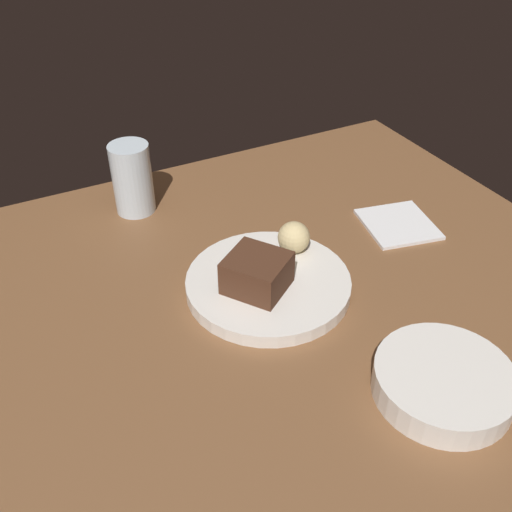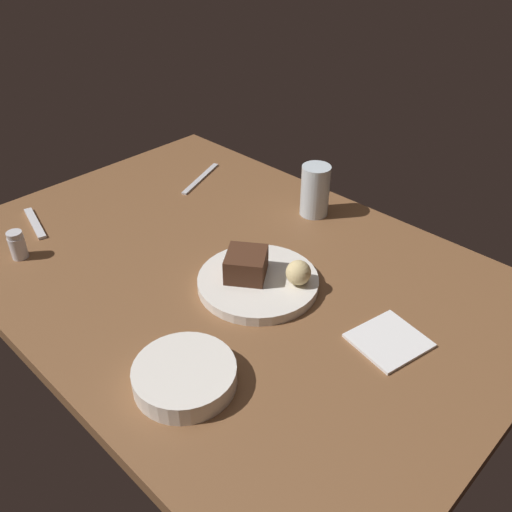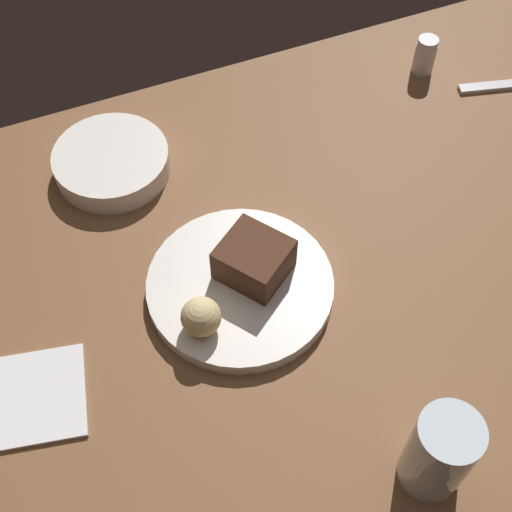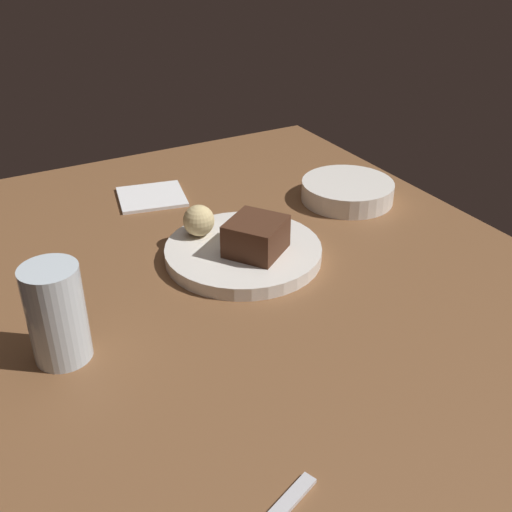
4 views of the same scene
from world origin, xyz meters
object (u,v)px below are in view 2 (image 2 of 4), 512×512
object	(u,v)px
dessert_plate	(259,281)
side_bowl	(185,376)
salt_shaker	(17,245)
dessert_spoon	(35,223)
chocolate_cake_slice	(246,264)
bread_roll	(298,273)
water_glass	(315,190)
butter_knife	(201,178)
folded_napkin	(389,341)

from	to	relation	value
dessert_plate	side_bowl	distance (cm)	28.66
salt_shaker	dessert_spoon	size ratio (longest dim) A/B	0.42
salt_shaker	side_bowl	xyz separation A→B (cm)	(53.36, 1.82, -1.28)
chocolate_cake_slice	side_bowl	size ratio (longest dim) A/B	0.49
bread_roll	water_glass	xyz separation A→B (cm)	(-17.09, 25.89, 1.70)
dessert_plate	water_glass	size ratio (longest dim) A/B	1.94
dessert_plate	dessert_spoon	distance (cm)	57.86
side_bowl	salt_shaker	bearing A→B (deg)	-178.05
butter_knife	folded_napkin	xyz separation A→B (cm)	(71.63, -18.25, 0.05)
chocolate_cake_slice	dessert_plate	bearing A→B (deg)	28.52
dessert_plate	folded_napkin	bearing A→B (deg)	8.87
dessert_spoon	butter_knife	xyz separation A→B (cm)	(10.31, 42.79, -0.10)
chocolate_cake_slice	folded_napkin	bearing A→B (deg)	10.56
side_bowl	dessert_spoon	bearing A→B (deg)	173.88
salt_shaker	bread_roll	bearing A→B (deg)	32.97
side_bowl	dessert_spoon	distance (cm)	64.06
butter_knife	dessert_spoon	bearing A→B (deg)	144.62
water_glass	side_bowl	size ratio (longest dim) A/B	0.74
dessert_plate	bread_roll	bearing A→B (deg)	30.60
side_bowl	water_glass	bearing A→B (deg)	109.21
bread_roll	salt_shaker	bearing A→B (deg)	-147.03
salt_shaker	dessert_spoon	distance (cm)	13.74
bread_roll	dessert_spoon	world-z (taller)	bread_roll
butter_knife	folded_napkin	size ratio (longest dim) A/B	1.59
chocolate_cake_slice	folded_napkin	distance (cm)	30.92
chocolate_cake_slice	dessert_spoon	xyz separation A→B (cm)	(-51.85, -18.93, -4.30)
dessert_plate	dessert_spoon	world-z (taller)	dessert_plate
dessert_plate	chocolate_cake_slice	size ratio (longest dim) A/B	2.95
chocolate_cake_slice	salt_shaker	world-z (taller)	chocolate_cake_slice
chocolate_cake_slice	dessert_spoon	distance (cm)	55.37
chocolate_cake_slice	side_bowl	xyz separation A→B (cm)	(11.82, -25.76, -2.83)
bread_roll	folded_napkin	bearing A→B (deg)	0.95
butter_knife	folded_napkin	distance (cm)	73.92
dessert_plate	bread_roll	size ratio (longest dim) A/B	4.87
chocolate_cake_slice	bread_roll	world-z (taller)	chocolate_cake_slice
folded_napkin	water_glass	bearing A→B (deg)	146.17
dessert_plate	butter_knife	size ratio (longest dim) A/B	1.28
salt_shaker	water_glass	xyz separation A→B (cm)	(33.54, 58.73, 3.15)
dessert_plate	chocolate_cake_slice	bearing A→B (deg)	-151.48
dessert_plate	water_glass	bearing A→B (deg)	109.13
side_bowl	dessert_plate	bearing A→B (deg)	109.29
chocolate_cake_slice	folded_napkin	xyz separation A→B (cm)	(30.09, 5.61, -4.35)
dessert_plate	butter_knife	distance (cm)	49.37
salt_shaker	folded_napkin	distance (cm)	79.00
salt_shaker	water_glass	world-z (taller)	water_glass
folded_napkin	bread_roll	bearing A→B (deg)	-179.05
butter_knife	folded_napkin	world-z (taller)	folded_napkin
chocolate_cake_slice	water_glass	bearing A→B (deg)	104.42
bread_roll	dessert_spoon	xyz separation A→B (cm)	(-60.94, -24.19, -4.20)
water_glass	dessert_spoon	bearing A→B (deg)	-131.21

